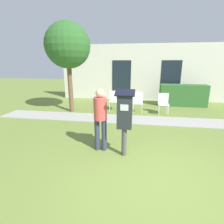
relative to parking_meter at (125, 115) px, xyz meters
name	(u,v)px	position (x,y,z in m)	size (l,w,h in m)	color
ground_plane	(152,180)	(0.63, -0.85, -1.02)	(40.00, 40.00, 0.00)	olive
sidewalk	(146,120)	(0.63, 2.78, -1.01)	(12.00, 1.10, 0.02)	#A3A099
building_facade	(146,73)	(0.63, 6.75, 0.58)	(10.00, 0.26, 3.20)	silver
parking_meter	(125,115)	(0.00, 0.00, 0.00)	(0.44, 0.31, 1.59)	#4C4C4C
person_standing	(100,115)	(-0.61, 0.18, -0.09)	(0.32, 0.32, 1.58)	#333851
outdoor_chair_left	(114,99)	(-0.84, 4.16, -0.49)	(0.44, 0.44, 0.90)	white
outdoor_chair_middle	(138,101)	(0.26, 3.96, -0.49)	(0.44, 0.44, 0.90)	white
outdoor_chair_right	(163,102)	(1.36, 3.83, -0.49)	(0.44, 0.44, 0.90)	white
hedge_row	(183,95)	(2.53, 5.51, -0.47)	(2.31, 0.60, 1.10)	#33662D
tree	(68,46)	(-2.74, 3.59, 1.83)	(1.90, 1.90, 3.82)	brown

